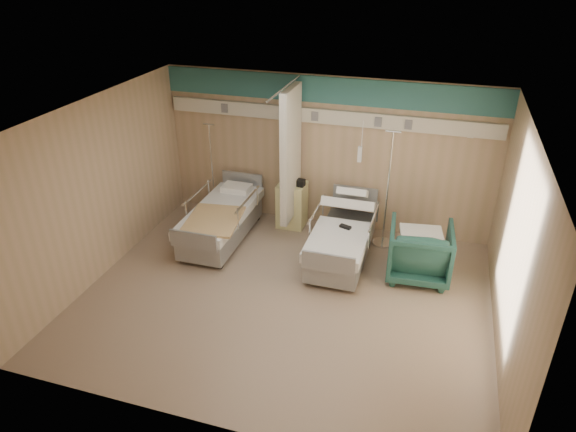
{
  "coord_description": "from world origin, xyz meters",
  "views": [
    {
      "loc": [
        1.9,
        -6.04,
        4.72
      ],
      "look_at": [
        -0.14,
        0.6,
        1.06
      ],
      "focal_mm": 32.0,
      "sensor_mm": 36.0,
      "label": 1
    }
  ],
  "objects_px": {
    "bed_left": "(221,224)",
    "iv_stand_left": "(214,195)",
    "iv_stand_right": "(384,222)",
    "bedside_cabinet": "(292,205)",
    "bed_right": "(342,243)",
    "visitor_armchair": "(419,251)"
  },
  "relations": [
    {
      "from": "visitor_armchair",
      "to": "iv_stand_right",
      "type": "bearing_deg",
      "value": -56.03
    },
    {
      "from": "bed_right",
      "to": "bedside_cabinet",
      "type": "height_order",
      "value": "bedside_cabinet"
    },
    {
      "from": "bed_left",
      "to": "iv_stand_left",
      "type": "xyz_separation_m",
      "value": [
        -0.58,
        0.97,
        0.06
      ]
    },
    {
      "from": "visitor_armchair",
      "to": "iv_stand_left",
      "type": "relative_size",
      "value": 0.54
    },
    {
      "from": "bed_right",
      "to": "bedside_cabinet",
      "type": "relative_size",
      "value": 2.54
    },
    {
      "from": "visitor_armchair",
      "to": "bedside_cabinet",
      "type": "bearing_deg",
      "value": -27.37
    },
    {
      "from": "bed_right",
      "to": "bedside_cabinet",
      "type": "distance_m",
      "value": 1.46
    },
    {
      "from": "bed_left",
      "to": "visitor_armchair",
      "type": "height_order",
      "value": "visitor_armchair"
    },
    {
      "from": "bedside_cabinet",
      "to": "iv_stand_right",
      "type": "relative_size",
      "value": 0.4
    },
    {
      "from": "bed_left",
      "to": "bedside_cabinet",
      "type": "xyz_separation_m",
      "value": [
        1.05,
        0.9,
        0.11
      ]
    },
    {
      "from": "iv_stand_right",
      "to": "bedside_cabinet",
      "type": "bearing_deg",
      "value": 173.73
    },
    {
      "from": "bed_right",
      "to": "bed_left",
      "type": "distance_m",
      "value": 2.2
    },
    {
      "from": "bed_left",
      "to": "iv_stand_right",
      "type": "bearing_deg",
      "value": 14.17
    },
    {
      "from": "bed_right",
      "to": "iv_stand_right",
      "type": "xyz_separation_m",
      "value": [
        0.6,
        0.71,
        0.12
      ]
    },
    {
      "from": "bed_left",
      "to": "bedside_cabinet",
      "type": "distance_m",
      "value": 1.39
    },
    {
      "from": "bed_left",
      "to": "iv_stand_left",
      "type": "bearing_deg",
      "value": 120.76
    },
    {
      "from": "iv_stand_right",
      "to": "iv_stand_left",
      "type": "relative_size",
      "value": 1.15
    },
    {
      "from": "bedside_cabinet",
      "to": "iv_stand_right",
      "type": "distance_m",
      "value": 1.76
    },
    {
      "from": "bed_right",
      "to": "bed_left",
      "type": "bearing_deg",
      "value": 180.0
    },
    {
      "from": "bed_right",
      "to": "visitor_armchair",
      "type": "bearing_deg",
      "value": -6.15
    },
    {
      "from": "bedside_cabinet",
      "to": "visitor_armchair",
      "type": "height_order",
      "value": "visitor_armchair"
    },
    {
      "from": "bedside_cabinet",
      "to": "visitor_armchair",
      "type": "relative_size",
      "value": 0.86
    }
  ]
}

